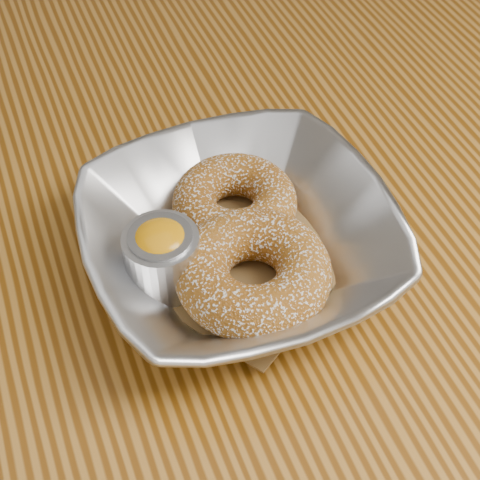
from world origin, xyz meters
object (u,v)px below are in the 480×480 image
object	(u,v)px
donut_back	(235,202)
donut_front	(253,272)
table	(107,316)
ramekin	(162,256)
serving_bowl	(240,242)

from	to	relation	value
donut_back	donut_front	bearing A→B (deg)	-101.03
donut_back	donut_front	distance (m)	0.07
table	donut_front	xyz separation A→B (m)	(0.10, -0.10, 0.13)
table	donut_back	distance (m)	0.17
table	donut_back	world-z (taller)	donut_back
ramekin	donut_back	bearing A→B (deg)	29.35
serving_bowl	donut_front	distance (m)	0.03
table	serving_bowl	size ratio (longest dim) A/B	5.20
donut_back	ramekin	size ratio (longest dim) A/B	1.74
ramekin	donut_front	bearing A→B (deg)	-29.62
serving_bowl	ramekin	distance (m)	0.06
donut_back	ramekin	distance (m)	0.08
table	donut_back	bearing A→B (deg)	-12.02
donut_back	ramekin	xyz separation A→B (m)	(-0.07, -0.04, 0.01)
donut_back	table	bearing A→B (deg)	167.98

